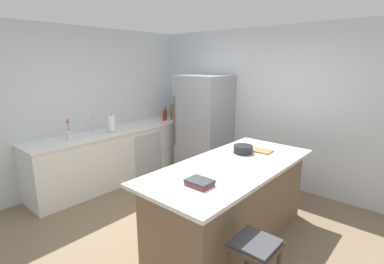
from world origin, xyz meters
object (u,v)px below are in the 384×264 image
at_px(bar_stool, 255,253).
at_px(soda_bottle, 176,110).
at_px(flower_vase, 69,133).
at_px(paper_towel_roll, 112,124).
at_px(kitchen_island, 231,201).
at_px(sink_faucet, 93,124).
at_px(cookbook_stack, 200,183).
at_px(olive_oil_bottle, 171,113).
at_px(syrup_bottle, 165,114).
at_px(cutting_board, 258,150).
at_px(mixing_bowl, 243,149).
at_px(refrigerator, 204,125).
at_px(hot_sauce_bottle, 164,117).
at_px(vinegar_bottle, 173,113).

relative_size(bar_stool, soda_bottle, 1.58).
height_order(flower_vase, paper_towel_roll, flower_vase).
xyz_separation_m(kitchen_island, sink_faucet, (-2.51, -0.24, 0.60)).
height_order(paper_towel_roll, cookbook_stack, paper_towel_roll).
bearing_deg(flower_vase, olive_oil_bottle, 92.18).
height_order(syrup_bottle, cutting_board, syrup_bottle).
xyz_separation_m(kitchen_island, mixing_bowl, (-0.13, 0.44, 0.50)).
height_order(refrigerator, paper_towel_roll, refrigerator).
height_order(refrigerator, cookbook_stack, refrigerator).
relative_size(sink_faucet, hot_sauce_bottle, 1.47).
bearing_deg(bar_stool, soda_bottle, 143.71).
distance_m(bar_stool, sink_faucet, 3.29).
relative_size(soda_bottle, cookbook_stack, 1.62).
relative_size(flower_vase, cutting_board, 0.86).
bearing_deg(vinegar_bottle, soda_bottle, 118.02).
bearing_deg(kitchen_island, hot_sauce_bottle, 152.94).
bearing_deg(olive_oil_bottle, vinegar_bottle, -34.66).
height_order(hot_sauce_bottle, mixing_bowl, hot_sauce_bottle).
height_order(flower_vase, cutting_board, flower_vase).
relative_size(paper_towel_roll, mixing_bowl, 1.28).
distance_m(olive_oil_bottle, cookbook_stack, 3.42).
distance_m(kitchen_island, cookbook_stack, 0.83).
xyz_separation_m(flower_vase, olive_oil_bottle, (-0.08, 2.22, 0.01)).
bearing_deg(bar_stool, sink_faucet, 171.78).
bearing_deg(bar_stool, olive_oil_bottle, 145.17).
relative_size(refrigerator, sink_faucet, 6.04).
height_order(soda_bottle, vinegar_bottle, soda_bottle).
height_order(kitchen_island, syrup_bottle, syrup_bottle).
bearing_deg(syrup_bottle, paper_towel_roll, -86.61).
bearing_deg(soda_bottle, syrup_bottle, -91.41).
distance_m(syrup_bottle, cutting_board, 2.56).
bearing_deg(syrup_bottle, mixing_bowl, -20.99).
distance_m(kitchen_island, refrigerator, 2.17).
xyz_separation_m(kitchen_island, bar_stool, (0.70, -0.70, 0.04)).
xyz_separation_m(flower_vase, cookbook_stack, (2.52, 0.01, -0.06)).
distance_m(olive_oil_bottle, vinegar_bottle, 0.17).
distance_m(refrigerator, flower_vase, 2.30).
bearing_deg(hot_sauce_bottle, mixing_bowl, -19.07).
height_order(vinegar_bottle, cookbook_stack, vinegar_bottle).
distance_m(sink_faucet, cookbook_stack, 2.63).
height_order(hot_sauce_bottle, cookbook_stack, hot_sauce_bottle).
distance_m(soda_bottle, mixing_bowl, 2.64).
distance_m(sink_faucet, soda_bottle, 1.87).
relative_size(bar_stool, hot_sauce_bottle, 3.05).
xyz_separation_m(hot_sauce_bottle, mixing_bowl, (2.29, -0.79, -0.02)).
distance_m(refrigerator, hot_sauce_bottle, 0.89).
bearing_deg(kitchen_island, olive_oil_bottle, 148.57).
bearing_deg(vinegar_bottle, olive_oil_bottle, 145.34).
distance_m(kitchen_island, syrup_bottle, 2.88).
bearing_deg(flower_vase, hot_sauce_bottle, 89.65).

